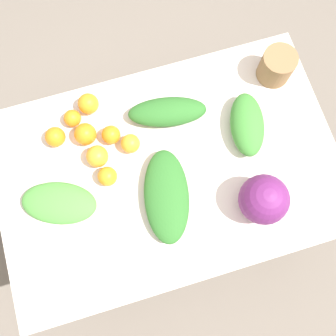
{
  "coord_description": "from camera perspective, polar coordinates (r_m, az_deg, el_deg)",
  "views": [
    {
      "loc": [
        0.1,
        0.33,
        2.1
      ],
      "look_at": [
        0.0,
        0.0,
        0.76
      ],
      "focal_mm": 40.0,
      "sensor_mm": 36.0,
      "label": 1
    }
  ],
  "objects": [
    {
      "name": "greens_bunch_beet_tops",
      "position": [
        1.43,
        -0.1,
        8.56
      ],
      "size": [
        0.32,
        0.17,
        0.08
      ],
      "primitive_type": "ellipsoid",
      "rotation": [
        0.0,
        0.0,
        6.08
      ],
      "color": "#2D6B28",
      "rests_on": "dining_table"
    },
    {
      "name": "orange_1",
      "position": [
        1.42,
        -8.68,
        5.02
      ],
      "size": [
        0.07,
        0.07,
        0.07
      ],
      "primitive_type": "sphere",
      "color": "orange",
      "rests_on": "dining_table"
    },
    {
      "name": "orange_6",
      "position": [
        1.4,
        -5.75,
        3.73
      ],
      "size": [
        0.07,
        0.07,
        0.07
      ],
      "primitive_type": "sphere",
      "color": "orange",
      "rests_on": "dining_table"
    },
    {
      "name": "dining_table",
      "position": [
        1.51,
        -0.0,
        -1.16
      ],
      "size": [
        1.29,
        0.84,
        0.74
      ],
      "color": "silver",
      "rests_on": "ground_plane"
    },
    {
      "name": "orange_4",
      "position": [
        1.48,
        -12.05,
        9.55
      ],
      "size": [
        0.08,
        0.08,
        0.08
      ],
      "primitive_type": "sphere",
      "color": "orange",
      "rests_on": "dining_table"
    },
    {
      "name": "greens_bunch_chard",
      "position": [
        1.4,
        -16.25,
        -5.14
      ],
      "size": [
        0.31,
        0.24,
        0.06
      ],
      "primitive_type": "ellipsoid",
      "rotation": [
        0.0,
        0.0,
        2.75
      ],
      "color": "#4C933D",
      "rests_on": "dining_table"
    },
    {
      "name": "orange_7",
      "position": [
        1.46,
        -16.81,
        4.56
      ],
      "size": [
        0.08,
        0.08,
        0.08
      ],
      "primitive_type": "sphere",
      "color": "orange",
      "rests_on": "dining_table"
    },
    {
      "name": "paper_bag",
      "position": [
        1.55,
        16.22,
        14.67
      ],
      "size": [
        0.13,
        0.13,
        0.12
      ],
      "primitive_type": "cylinder",
      "color": "olive",
      "rests_on": "dining_table"
    },
    {
      "name": "orange_5",
      "position": [
        1.4,
        -10.73,
        1.75
      ],
      "size": [
        0.08,
        0.08,
        0.08
      ],
      "primitive_type": "sphere",
      "color": "orange",
      "rests_on": "dining_table"
    },
    {
      "name": "greens_bunch_dandelion",
      "position": [
        1.35,
        -0.23,
        -4.25
      ],
      "size": [
        0.23,
        0.37,
        0.07
      ],
      "primitive_type": "ellipsoid",
      "rotation": [
        0.0,
        0.0,
        1.36
      ],
      "color": "#2D6B28",
      "rests_on": "dining_table"
    },
    {
      "name": "cabbage_purple",
      "position": [
        1.33,
        14.39,
        -4.67
      ],
      "size": [
        0.18,
        0.18,
        0.18
      ],
      "primitive_type": "sphere",
      "color": "#6B2366",
      "rests_on": "dining_table"
    },
    {
      "name": "orange_3",
      "position": [
        1.48,
        -14.36,
        7.36
      ],
      "size": [
        0.07,
        0.07,
        0.07
      ],
      "primitive_type": "sphere",
      "color": "orange",
      "rests_on": "dining_table"
    },
    {
      "name": "greens_bunch_kale",
      "position": [
        1.44,
        11.97,
        6.52
      ],
      "size": [
        0.18,
        0.28,
        0.09
      ],
      "primitive_type": "ellipsoid",
      "rotation": [
        0.0,
        0.0,
        1.32
      ],
      "color": "#3D8433",
      "rests_on": "dining_table"
    },
    {
      "name": "ground_plane",
      "position": [
        2.13,
        -0.0,
        -5.06
      ],
      "size": [
        8.0,
        8.0,
        0.0
      ],
      "primitive_type": "plane",
      "color": "#70665B"
    },
    {
      "name": "orange_2",
      "position": [
        1.43,
        -12.49,
        5.06
      ],
      "size": [
        0.08,
        0.08,
        0.08
      ],
      "primitive_type": "sphere",
      "color": "orange",
      "rests_on": "dining_table"
    },
    {
      "name": "orange_0",
      "position": [
        1.38,
        -9.22,
        -1.27
      ],
      "size": [
        0.07,
        0.07,
        0.07
      ],
      "primitive_type": "sphere",
      "color": "orange",
      "rests_on": "dining_table"
    }
  ]
}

